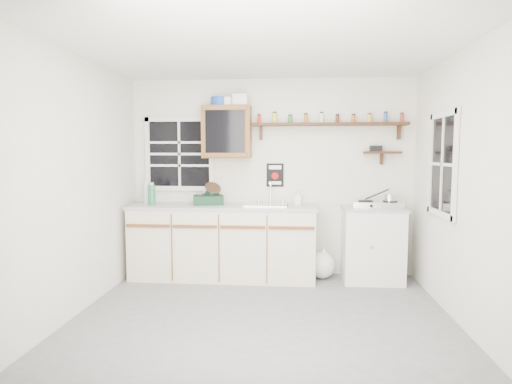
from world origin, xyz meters
The scene contains 18 objects.
room centered at (0.00, 0.00, 1.25)m, with size 3.64×3.24×2.54m.
main_cabinet centered at (-0.58, 1.30, 0.46)m, with size 2.31×0.63×0.92m.
right_cabinet centered at (1.25, 1.32, 0.46)m, with size 0.73×0.57×0.91m.
sink centered at (-0.05, 1.30, 0.93)m, with size 0.52×0.44×0.29m.
upper_cabinet centered at (-0.55, 1.44, 1.82)m, with size 0.60×0.32×0.65m.
upper_cabinet_clutter centered at (-0.54, 1.44, 2.21)m, with size 0.46×0.24×0.14m.
spice_shelf centered at (0.72, 1.51, 1.93)m, with size 1.91×0.18×0.35m.
secondary_shelf centered at (1.36, 1.52, 1.58)m, with size 0.45×0.16×0.24m.
warning_sign centered at (0.05, 1.59, 1.28)m, with size 0.22×0.02×0.30m.
window_back centered at (-1.20, 1.59, 1.55)m, with size 0.93×0.03×0.98m.
window_right centered at (1.79, 0.55, 1.45)m, with size 0.03×0.78×1.08m.
water_bottles centered at (-1.51, 1.28, 1.06)m, with size 0.17×0.16×0.31m.
dish_rack centered at (-0.77, 1.36, 1.01)m, with size 0.43×0.36×0.28m.
soap_bottle centered at (0.35, 1.39, 1.01)m, with size 0.08×0.09×0.19m, color silver.
rag centered at (0.16, 1.22, 0.93)m, with size 0.12×0.11×0.02m, color maroon.
hotplate centered at (1.30, 1.31, 0.95)m, with size 0.61×0.37×0.08m.
saucepan centered at (1.44, 1.31, 1.03)m, with size 0.35×0.18×0.15m.
trash_bag centered at (0.65, 1.35, 0.18)m, with size 0.37×0.33×0.42m.
Camera 1 is at (0.28, -3.91, 1.57)m, focal length 30.00 mm.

